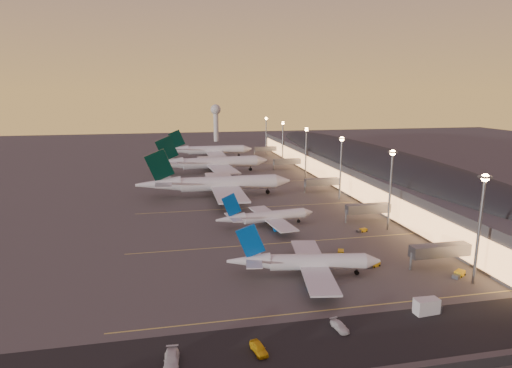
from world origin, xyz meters
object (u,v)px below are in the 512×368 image
object	(u,v)px
baggage_tug_c	(362,230)
service_van_b	(259,348)
airliner_narrow_south	(304,262)
radar_tower	(216,117)
airliner_wide_far	(208,150)
baggage_tug_b	(459,274)
catering_truck_a	(427,306)
baggage_tug_d	(341,253)
baggage_tug_a	(373,265)
airliner_wide_mid	(210,163)
catering_truck_b	(428,307)
airliner_wide_near	(216,184)
service_van_c	(340,326)
airliner_narrow_north	(266,217)
service_van_a	(171,360)

from	to	relation	value
baggage_tug_c	service_van_b	bearing A→B (deg)	-142.18
airliner_narrow_south	radar_tower	world-z (taller)	radar_tower
baggage_tug_c	airliner_wide_far	bearing A→B (deg)	87.99
baggage_tug_c	airliner_narrow_south	bearing A→B (deg)	-148.59
radar_tower	baggage_tug_b	size ratio (longest dim) A/B	7.36
baggage_tug_b	baggage_tug_c	size ratio (longest dim) A/B	1.21
catering_truck_a	baggage_tug_d	distance (m)	32.86
baggage_tug_a	baggage_tug_d	xyz separation A→B (m)	(-4.97, 9.16, -0.02)
airliner_wide_mid	catering_truck_b	xyz separation A→B (m)	(27.73, -160.01, -3.98)
airliner_wide_near	baggage_tug_a	bearing A→B (deg)	-69.33
baggage_tug_d	airliner_wide_far	bearing A→B (deg)	31.17
airliner_wide_mid	catering_truck_b	size ratio (longest dim) A/B	11.68
catering_truck_b	service_van_c	xyz separation A→B (m)	(-19.60, -2.07, -0.76)
airliner_wide_near	catering_truck_a	bearing A→B (deg)	-73.62
airliner_wide_mid	airliner_wide_near	bearing A→B (deg)	-98.60
airliner_wide_mid	baggage_tug_c	distance (m)	116.25
airliner_narrow_north	service_van_c	distance (m)	64.00
baggage_tug_a	service_van_a	size ratio (longest dim) A/B	0.70
service_van_b	airliner_narrow_north	bearing A→B (deg)	65.04
airliner_wide_mid	baggage_tug_d	bearing A→B (deg)	-85.16
airliner_wide_mid	baggage_tug_b	xyz separation A→B (m)	(45.35, -145.76, -4.85)
airliner_narrow_north	catering_truck_b	xyz separation A→B (m)	(18.99, -61.88, -1.70)
airliner_wide_far	baggage_tug_d	xyz separation A→B (m)	(18.59, -183.19, -4.41)
catering_truck_a	catering_truck_b	distance (m)	0.59
baggage_tug_c	service_van_a	distance (m)	82.35
airliner_narrow_north	catering_truck_a	distance (m)	64.27
baggage_tug_b	catering_truck_a	distance (m)	22.19
airliner_narrow_south	airliner_wide_far	xyz separation A→B (m)	(-4.63, 194.07, 1.49)
baggage_tug_a	catering_truck_b	size ratio (longest dim) A/B	0.75
catering_truck_b	airliner_wide_far	bearing A→B (deg)	91.42
airliner_narrow_south	baggage_tug_b	world-z (taller)	airliner_narrow_south
radar_tower	catering_truck_b	world-z (taller)	radar_tower
baggage_tug_b	baggage_tug_c	world-z (taller)	baggage_tug_b
baggage_tug_c	baggage_tug_d	xyz separation A→B (m)	(-14.29, -16.98, 0.05)
catering_truck_a	service_van_a	bearing A→B (deg)	-170.71
baggage_tug_d	baggage_tug_a	bearing A→B (deg)	-126.14
airliner_wide_mid	service_van_b	size ratio (longest dim) A/B	13.56
service_van_c	catering_truck_a	bearing A→B (deg)	-2.92
airliner_narrow_south	service_van_a	xyz separation A→B (m)	(-31.77, -28.54, -2.56)
service_van_c	airliner_wide_near	bearing A→B (deg)	85.39
service_van_a	service_van_c	xyz separation A→B (m)	(30.90, 4.32, -0.19)
baggage_tug_c	radar_tower	bearing A→B (deg)	80.56
airliner_wide_near	radar_tower	bearing A→B (deg)	83.57
catering_truck_a	baggage_tug_c	bearing A→B (deg)	80.80
airliner_wide_near	service_van_a	bearing A→B (deg)	-99.91
baggage_tug_a	baggage_tug_c	size ratio (longest dim) A/B	1.16
baggage_tug_c	catering_truck_a	world-z (taller)	catering_truck_a
airliner_narrow_north	airliner_wide_mid	world-z (taller)	airliner_wide_mid
catering_truck_a	catering_truck_b	world-z (taller)	catering_truck_b
airliner_wide_mid	service_van_c	distance (m)	162.36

